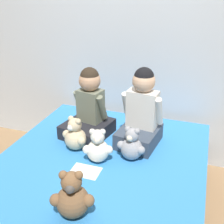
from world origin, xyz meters
TOP-DOWN VIEW (x-y plane):
  - ground_plane at (0.00, 0.00)m, footprint 14.00×14.00m
  - wall_behind_bed at (0.00, 1.06)m, footprint 8.00×0.06m
  - bed at (0.00, 0.00)m, footprint 1.56×1.86m
  - child_on_left at (-0.24, 0.41)m, footprint 0.43×0.46m
  - child_on_right at (0.22, 0.41)m, footprint 0.36×0.41m
  - teddy_bear_held_by_left_child at (-0.24, 0.14)m, footprint 0.22×0.18m
  - teddy_bear_held_by_right_child at (0.22, 0.15)m, footprint 0.22×0.17m
  - teddy_bear_between_children at (-0.01, 0.04)m, footprint 0.22×0.17m
  - teddy_bear_at_foot_of_bed at (0.05, -0.51)m, footprint 0.25×0.19m
  - sign_card at (-0.05, -0.11)m, footprint 0.21×0.15m

SIDE VIEW (x-z plane):
  - ground_plane at x=0.00m, z-range 0.00..0.00m
  - bed at x=0.00m, z-range 0.00..0.51m
  - sign_card at x=-0.05m, z-range 0.52..0.52m
  - teddy_bear_held_by_right_child at x=0.22m, z-range 0.49..0.76m
  - teddy_bear_between_children at x=-0.01m, z-range 0.49..0.76m
  - teddy_bear_held_by_left_child at x=-0.24m, z-range 0.49..0.77m
  - teddy_bear_at_foot_of_bed at x=0.05m, z-range 0.49..0.79m
  - child_on_left at x=-0.24m, z-range 0.45..1.05m
  - child_on_right at x=0.22m, z-range 0.46..1.10m
  - wall_behind_bed at x=0.00m, z-range 0.00..2.50m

